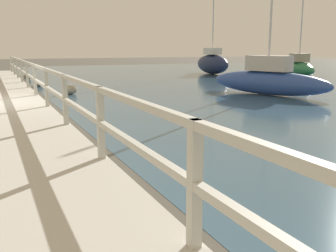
{
  "coord_description": "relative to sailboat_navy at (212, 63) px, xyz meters",
  "views": [
    {
      "loc": [
        0.13,
        -12.99,
        1.91
      ],
      "look_at": [
        4.67,
        -2.99,
        -0.28
      ],
      "focal_mm": 42.0,
      "sensor_mm": 36.0,
      "label": 1
    }
  ],
  "objects": [
    {
      "name": "boulder_far_strip",
      "position": [
        -11.99,
        -8.71,
        -0.6
      ],
      "size": [
        0.55,
        0.49,
        0.41
      ],
      "color": "gray",
      "rests_on": "ground"
    },
    {
      "name": "boulder_water_edge",
      "position": [
        -12.91,
        0.18,
        -0.63
      ],
      "size": [
        0.46,
        0.41,
        0.34
      ],
      "color": "#666056",
      "rests_on": "ground"
    },
    {
      "name": "railing",
      "position": [
        -13.58,
        -12.24,
        0.21
      ],
      "size": [
        0.1,
        32.5,
        1.09
      ],
      "color": "beige",
      "rests_on": "dock_walkway"
    },
    {
      "name": "sailboat_navy",
      "position": [
        0.0,
        0.0,
        0.0
      ],
      "size": [
        1.54,
        4.52,
        7.73
      ],
      "rotation": [
        0.0,
        0.0,
        -0.08
      ],
      "color": "#192347",
      "rests_on": "water_surface"
    },
    {
      "name": "sailboat_blue",
      "position": [
        -4.64,
        -12.24,
        -0.19
      ],
      "size": [
        2.69,
        5.56,
        5.42
      ],
      "rotation": [
        0.0,
        0.0,
        0.32
      ],
      "color": "#2D4C9E",
      "rests_on": "water_surface"
    },
    {
      "name": "sailboat_green",
      "position": [
        3.66,
        -4.98,
        -0.18
      ],
      "size": [
        2.66,
        4.19,
        7.82
      ],
      "rotation": [
        0.0,
        0.0,
        -0.36
      ],
      "color": "#236B42",
      "rests_on": "water_surface"
    },
    {
      "name": "boulder_downstream",
      "position": [
        -12.82,
        -4.67,
        -0.63
      ],
      "size": [
        0.47,
        0.42,
        0.35
      ],
      "color": "slate",
      "rests_on": "ground"
    }
  ]
}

